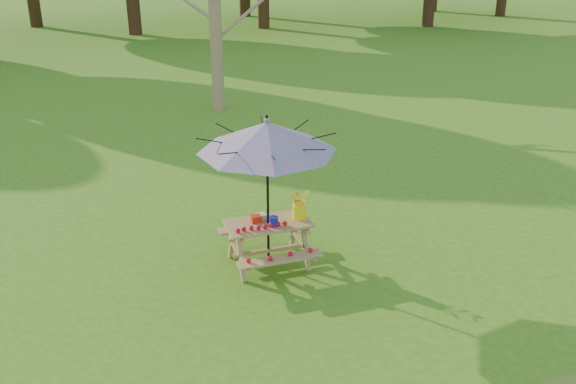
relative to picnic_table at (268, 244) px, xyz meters
name	(u,v)px	position (x,y,z in m)	size (l,w,h in m)	color
picnic_table	(268,244)	(0.00, 0.00, 0.00)	(1.20, 1.32, 0.67)	olive
patio_umbrella	(267,137)	(0.00, 0.00, 1.62)	(2.28, 2.28, 2.25)	black
produce_bins	(265,219)	(-0.05, 0.01, 0.40)	(0.34, 0.41, 0.13)	red
tomatoes_row	(262,227)	(-0.15, -0.18, 0.38)	(0.77, 0.13, 0.07)	red
flower_bucket	(300,203)	(0.47, 0.00, 0.59)	(0.33, 0.31, 0.46)	#FFF40D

